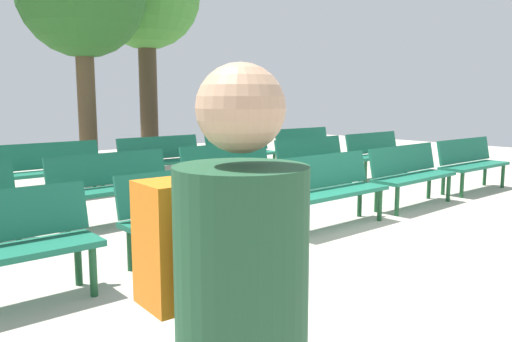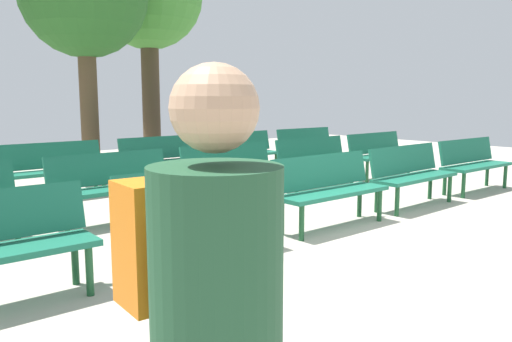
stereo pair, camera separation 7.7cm
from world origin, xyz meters
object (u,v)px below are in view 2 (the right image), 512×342
(bench_r0_c1, at_px, (197,207))
(bench_r2_c3, at_px, (243,151))
(bench_r0_c2, at_px, (329,186))
(visitor_with_backpack, at_px, (210,338))
(bench_r1_c1, at_px, (114,183))
(bench_r1_c4, at_px, (379,152))
(bench_r2_c2, at_px, (164,157))
(bench_r1_c2, at_px, (232,169))
(bench_r2_c4, at_px, (308,145))
(bench_r0_c3, at_px, (411,172))
(bench_r2_c1, at_px, (53,167))
(bench_r1_c3, at_px, (316,159))
(bench_r0_c4, at_px, (473,161))

(bench_r0_c1, bearing_deg, bench_r2_c3, 47.00)
(bench_r0_c2, distance_m, visitor_with_backpack, 4.93)
(bench_r0_c2, bearing_deg, bench_r1_c1, 135.13)
(bench_r1_c1, distance_m, bench_r1_c4, 5.58)
(bench_r2_c2, relative_size, bench_r2_c3, 1.00)
(bench_r1_c1, distance_m, bench_r2_c2, 2.72)
(bench_r1_c2, relative_size, bench_r2_c4, 1.00)
(bench_r0_c3, xyz_separation_m, bench_r2_c2, (-1.77, 3.88, 0.00))
(bench_r1_c4, distance_m, visitor_with_backpack, 9.07)
(bench_r0_c1, relative_size, bench_r1_c2, 1.00)
(bench_r2_c1, relative_size, visitor_with_backpack, 0.97)
(bench_r1_c4, height_order, bench_r2_c4, same)
(bench_r1_c4, bearing_deg, bench_r2_c2, 151.38)
(bench_r1_c3, xyz_separation_m, bench_r2_c4, (1.92, 1.99, 0.00))
(bench_r1_c1, bearing_deg, bench_r0_c3, -28.20)
(bench_r0_c1, distance_m, bench_r2_c4, 6.85)
(bench_r2_c1, bearing_deg, bench_r2_c2, -0.46)
(bench_r0_c1, relative_size, bench_r0_c4, 1.00)
(bench_r2_c2, bearing_deg, bench_r1_c2, -89.23)
(bench_r0_c1, height_order, bench_r2_c1, same)
(bench_r0_c4, height_order, bench_r1_c2, same)
(bench_r1_c4, bearing_deg, bench_r0_c3, -135.57)
(bench_r1_c4, bearing_deg, bench_r0_c1, -162.16)
(bench_r0_c2, height_order, bench_r2_c1, same)
(bench_r0_c3, distance_m, bench_r2_c2, 4.26)
(bench_r1_c4, relative_size, bench_r2_c3, 1.00)
(bench_r1_c2, height_order, bench_r2_c1, same)
(bench_r1_c1, xyz_separation_m, bench_r2_c1, (-0.05, 1.99, 0.00))
(bench_r0_c2, distance_m, bench_r1_c4, 4.18)
(bench_r2_c3, xyz_separation_m, visitor_with_backpack, (-5.76, -6.87, 0.43))
(bench_r1_c2, height_order, bench_r2_c2, same)
(bench_r2_c1, bearing_deg, bench_r1_c2, -45.38)
(bench_r2_c1, bearing_deg, visitor_with_backpack, -105.42)
(bench_r1_c1, distance_m, visitor_with_backpack, 5.33)
(bench_r0_c3, xyz_separation_m, visitor_with_backpack, (-5.70, -2.98, 0.43))
(bench_r0_c2, bearing_deg, bench_r0_c3, 1.10)
(bench_r0_c3, bearing_deg, bench_r2_c3, 88.45)
(bench_r0_c3, bearing_deg, bench_r2_c1, 132.85)
(bench_r1_c1, relative_size, bench_r2_c2, 1.00)
(bench_r1_c4, relative_size, bench_r2_c2, 1.00)
(bench_r1_c3, distance_m, bench_r2_c1, 4.28)
(bench_r2_c3, xyz_separation_m, bench_r2_c4, (1.91, 0.01, 0.00))
(bench_r0_c1, relative_size, bench_r2_c4, 1.00)
(bench_r1_c1, bearing_deg, bench_r1_c2, -0.85)
(visitor_with_backpack, bearing_deg, bench_r0_c4, -154.41)
(bench_r1_c2, bearing_deg, bench_r2_c4, 28.72)
(bench_r1_c1, height_order, visitor_with_backpack, visitor_with_backpack)
(bench_r1_c2, distance_m, bench_r1_c4, 3.70)
(bench_r1_c1, xyz_separation_m, visitor_with_backpack, (-2.04, -4.90, 0.43))
(bench_r2_c4, bearing_deg, bench_r1_c1, -158.90)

